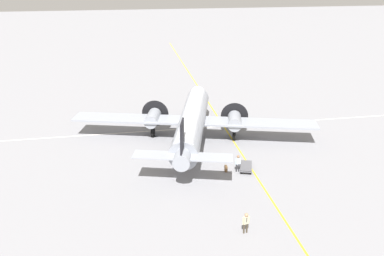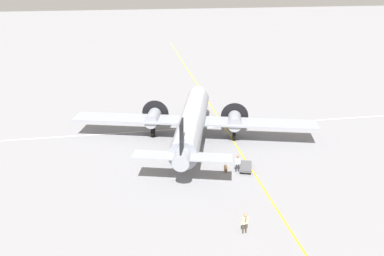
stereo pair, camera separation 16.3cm
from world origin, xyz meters
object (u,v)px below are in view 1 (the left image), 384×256
(airliner_main, at_px, (192,119))
(baggage_cart, at_px, (246,167))
(passenger_boarding, at_px, (238,162))
(crew_foreground, at_px, (246,221))
(suitcase_near_door, at_px, (226,169))

(airliner_main, distance_m, baggage_cart, 8.31)
(airliner_main, distance_m, passenger_boarding, 8.02)
(airliner_main, xyz_separation_m, crew_foreground, (15.82, 1.06, -1.55))
(airliner_main, distance_m, crew_foreground, 15.94)
(airliner_main, height_order, crew_foreground, airliner_main)
(suitcase_near_door, bearing_deg, baggage_cart, 91.79)
(crew_foreground, xyz_separation_m, suitcase_near_door, (-8.77, 0.86, -0.73))
(crew_foreground, bearing_deg, passenger_boarding, -114.83)
(baggage_cart, bearing_deg, passenger_boarding, 126.33)
(crew_foreground, relative_size, suitcase_near_door, 2.74)
(suitcase_near_door, xyz_separation_m, baggage_cart, (-0.06, 1.93, -0.00))
(airliner_main, relative_size, crew_foreground, 15.81)
(passenger_boarding, distance_m, suitcase_near_door, 1.30)
(passenger_boarding, bearing_deg, crew_foreground, -105.40)
(baggage_cart, bearing_deg, airliner_main, 46.78)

